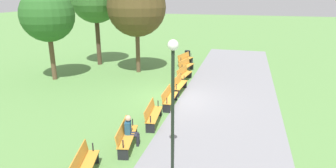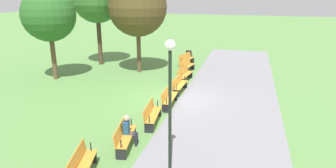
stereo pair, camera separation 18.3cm
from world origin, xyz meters
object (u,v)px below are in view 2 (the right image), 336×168
object	(u,v)px
bench_2	(184,74)
person_seated	(129,129)
bench_5	(152,114)
bench_3	(179,84)
bench_7	(81,165)
tree_1	(138,7)
tree_0	(49,15)
trash_bin	(189,55)
bench_1	(187,66)
bench_6	(124,135)
bench_0	(186,59)
bench_4	(169,97)
lamp_post	(170,84)

from	to	relation	value
bench_2	person_seated	world-z (taller)	person_seated
bench_5	bench_3	bearing A→B (deg)	171.38
bench_7	person_seated	bearing A→B (deg)	150.70
bench_7	bench_3	bearing A→B (deg)	158.47
bench_7	tree_1	xyz separation A→B (m)	(-12.44, -2.80, 4.04)
tree_0	trash_bin	xyz separation A→B (m)	(-7.87, 7.37, -3.73)
bench_1	bench_2	xyz separation A→B (m)	(2.20, 0.33, 0.00)
bench_7	bench_1	bearing A→B (deg)	162.76
bench_6	trash_bin	size ratio (longest dim) A/B	2.45
tree_0	trash_bin	size ratio (longest dim) A/B	7.35
tree_1	bench_0	bearing A→B (deg)	136.63
bench_2	bench_4	xyz separation A→B (m)	(4.45, 0.17, 0.00)
bench_3	bench_5	size ratio (longest dim) A/B	0.99
bench_5	bench_7	size ratio (longest dim) A/B	0.99
bench_0	bench_3	distance (m)	6.66
bench_5	tree_0	world-z (taller)	tree_0
bench_0	trash_bin	xyz separation A→B (m)	(-1.76, -0.15, -0.08)
bench_5	bench_7	bearing A→B (deg)	-17.20
lamp_post	bench_5	bearing A→B (deg)	-152.42
bench_5	tree_1	world-z (taller)	tree_1
bench_4	tree_1	xyz separation A→B (m)	(-5.85, -3.80, 4.04)
bench_5	tree_1	size ratio (longest dim) A/B	0.29
bench_0	tree_0	distance (m)	10.35
person_seated	bench_2	bearing A→B (deg)	167.72
bench_1	tree_0	distance (m)	9.65
bench_2	bench_5	world-z (taller)	same
bench_3	trash_bin	xyz separation A→B (m)	(-8.35, -1.15, -0.08)
bench_3	tree_1	distance (m)	6.63
bench_3	trash_bin	bearing A→B (deg)	-170.03
bench_1	tree_1	world-z (taller)	tree_1
bench_5	lamp_post	world-z (taller)	lamp_post
bench_4	lamp_post	world-z (taller)	lamp_post
bench_7	tree_1	size ratio (longest dim) A/B	0.30
bench_1	tree_1	distance (m)	5.28
tree_0	tree_1	bearing A→B (deg)	123.69
bench_6	bench_7	size ratio (longest dim) A/B	1.00
tree_0	lamp_post	world-z (taller)	tree_0
bench_0	bench_2	world-z (taller)	same
bench_6	person_seated	size ratio (longest dim) A/B	1.61
bench_7	tree_0	world-z (taller)	tree_0
bench_6	bench_7	distance (m)	2.23
person_seated	tree_1	xyz separation A→B (m)	(-10.06, -3.40, 3.89)
bench_7	trash_bin	distance (m)	17.16
bench_1	bench_3	bearing A→B (deg)	17.22
trash_bin	bench_6	bearing A→B (deg)	2.47
person_seated	trash_bin	bearing A→B (deg)	172.14
bench_0	tree_1	world-z (taller)	tree_1
bench_4	tree_0	world-z (taller)	tree_0
lamp_post	bench_6	bearing A→B (deg)	-117.66
lamp_post	trash_bin	size ratio (longest dim) A/B	5.42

